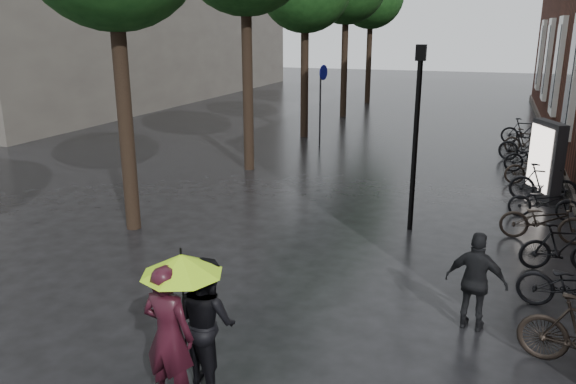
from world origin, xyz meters
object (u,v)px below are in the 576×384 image
at_px(person_black, 207,322).
at_px(ad_lightbox, 545,160).
at_px(pedestrian_walking, 476,282).
at_px(lamp_post, 417,121).
at_px(person_burgundy, 169,336).
at_px(parked_bicycles, 540,184).

relative_size(person_black, ad_lightbox, 0.83).
xyz_separation_m(person_black, ad_lightbox, (4.50, 10.30, 0.18)).
bearing_deg(person_black, pedestrian_walking, -112.20).
xyz_separation_m(pedestrian_walking, lamp_post, (-1.52, 4.08, 1.69)).
bearing_deg(lamp_post, person_black, -103.34).
height_order(person_burgundy, lamp_post, lamp_post).
distance_m(ad_lightbox, lamp_post, 4.91).
relative_size(person_burgundy, lamp_post, 0.44).
bearing_deg(person_black, person_burgundy, 95.22).
bearing_deg(person_burgundy, person_black, -110.59).
relative_size(pedestrian_walking, lamp_post, 0.38).
xyz_separation_m(person_black, parked_bicycles, (4.41, 9.86, -0.37)).
height_order(person_burgundy, parked_bicycles, person_burgundy).
xyz_separation_m(pedestrian_walking, ad_lightbox, (1.41, 7.75, 0.27)).
height_order(person_black, parked_bicycles, person_black).
distance_m(person_black, lamp_post, 6.99).
height_order(pedestrian_walking, ad_lightbox, ad_lightbox).
relative_size(parked_bicycles, lamp_post, 4.14).
relative_size(person_burgundy, ad_lightbox, 0.87).
height_order(person_burgundy, person_black, person_burgundy).
height_order(person_black, ad_lightbox, ad_lightbox).
distance_m(person_black, ad_lightbox, 11.24).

